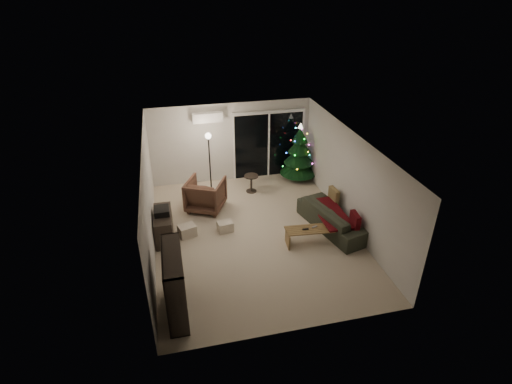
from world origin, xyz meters
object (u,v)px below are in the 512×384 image
(armchair, at_px, (206,194))
(christmas_tree, at_px, (299,152))
(sofa, at_px, (334,218))
(bookshelf, at_px, (166,285))
(media_cabinet, at_px, (164,226))
(coffee_table, at_px, (311,235))

(armchair, distance_m, christmas_tree, 3.38)
(sofa, bearing_deg, bookshelf, 101.19)
(bookshelf, relative_size, armchair, 1.39)
(media_cabinet, relative_size, coffee_table, 0.91)
(sofa, bearing_deg, media_cabinet, 68.34)
(bookshelf, bearing_deg, media_cabinet, 86.01)
(bookshelf, xyz_separation_m, armchair, (1.20, 3.79, -0.24))
(armchair, distance_m, coffee_table, 3.21)
(bookshelf, xyz_separation_m, sofa, (4.30, 2.04, -0.37))
(christmas_tree, bearing_deg, media_cabinet, -151.21)
(christmas_tree, bearing_deg, coffee_table, -103.34)
(bookshelf, height_order, media_cabinet, bookshelf)
(armchair, xyz_separation_m, christmas_tree, (3.12, 1.19, 0.49))
(coffee_table, distance_m, christmas_tree, 3.57)
(bookshelf, xyz_separation_m, coffee_table, (3.51, 1.58, -0.49))
(armchair, xyz_separation_m, sofa, (3.10, -1.75, -0.13))
(coffee_table, height_order, christmas_tree, christmas_tree)
(bookshelf, bearing_deg, sofa, 21.35)
(media_cabinet, bearing_deg, sofa, -6.18)
(media_cabinet, bearing_deg, bookshelf, -88.66)
(armchair, bearing_deg, coffee_table, 162.35)
(coffee_table, bearing_deg, sofa, 35.57)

